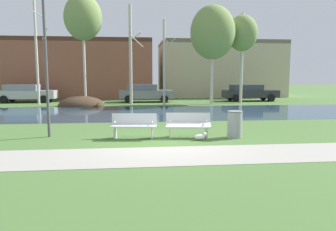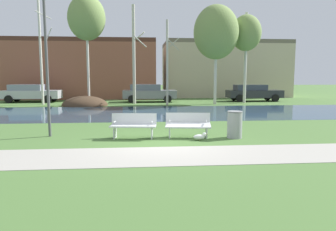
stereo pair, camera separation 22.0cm
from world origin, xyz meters
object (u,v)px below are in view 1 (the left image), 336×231
Objects in this scene: trash_bin at (235,124)px; streetlamp at (45,35)px; bench_right at (188,124)px; parked_van_nearest_silver at (26,93)px; bench_left at (134,125)px; seagull at (200,136)px; parked_sedan_second_grey at (145,93)px; parked_hatch_third_dark at (249,92)px.

streetlamp is (-6.62, 0.87, 3.12)m from trash_bin.
bench_right is 0.35× the size of parked_van_nearest_silver.
streetlamp is (-4.99, 0.63, 3.15)m from bench_right.
bench_left is 19.00m from parked_van_nearest_silver.
seagull is 0.11× the size of parked_sedan_second_grey.
bench_left is 0.31× the size of streetlamp.
trash_bin reaches higher than seagull.
parked_sedan_second_grey is (-1.29, 16.65, 0.67)m from seagull.
bench_right reaches higher than seagull.
trash_bin is at bearing -80.93° from parked_sedan_second_grey.
parked_hatch_third_dark is (6.65, 16.37, 0.28)m from trash_bin.
seagull is at bearing -56.90° from parked_van_nearest_silver.
streetlamp is at bearing -130.56° from parked_hatch_third_dark.
bench_left is 0.37× the size of parked_sedan_second_grey.
parked_van_nearest_silver reaches higher than trash_bin.
parked_van_nearest_silver is at bearing 123.10° from seagull.
bench_left is 1.94m from bench_right.
streetlamp is 20.61m from parked_hatch_third_dark.
parked_sedan_second_grey is at bearing 99.07° from trash_bin.
parked_van_nearest_silver is at bearing 176.21° from parked_sedan_second_grey.
parked_sedan_second_grey reaches higher than parked_hatch_third_dark.
streetlamp is 1.20× the size of parked_sedan_second_grey.
bench_left is at bearing 180.00° from bench_right.
parked_hatch_third_dark is at bearing 62.82° from bench_right.
bench_left and bench_right have the same top height.
trash_bin is at bearing -3.86° from bench_left.
trash_bin is at bearing -53.41° from parked_van_nearest_silver.
parked_sedan_second_grey is 9.25m from parked_hatch_third_dark.
bench_right is at bearing 0.00° from bench_left.
trash_bin is (3.58, -0.24, 0.03)m from bench_left.
streetlamp reaches higher than bench_left.
seagull is 20.67m from parked_van_nearest_silver.
seagull is 0.10× the size of parked_hatch_third_dark.
seagull is at bearing -85.56° from parked_sedan_second_grey.
trash_bin is 21.13m from parked_van_nearest_silver.
bench_right is 20.00m from parked_van_nearest_silver.
bench_left is 19.10m from parked_hatch_third_dark.
parked_van_nearest_silver is at bearing 178.24° from parked_hatch_third_dark.
seagull is at bearing -12.86° from streetlamp.
bench_right is 16.09m from parked_sedan_second_grey.
streetlamp is 1.14× the size of parked_hatch_third_dark.
trash_bin is 17.68m from parked_hatch_third_dark.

